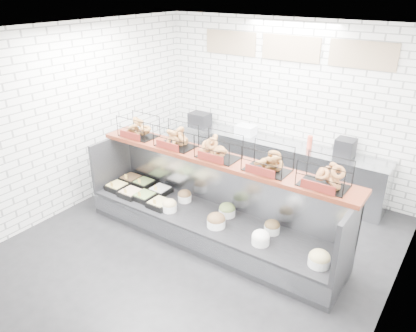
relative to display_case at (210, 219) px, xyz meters
The scene contains 5 objects.
ground 0.47m from the display_case, 86.39° to the right, with size 5.50×5.50×0.00m, color black.
room_shell 1.75m from the display_case, 85.28° to the left, with size 5.02×5.51×3.01m.
display_case is the anchor object (origin of this frame).
bagel_shelf 1.07m from the display_case, 81.66° to the left, with size 4.10×0.50×0.40m.
prep_counter 2.09m from the display_case, 89.73° to the left, with size 4.00×0.60×1.20m.
Camera 1 is at (2.88, -3.89, 3.54)m, focal length 35.00 mm.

